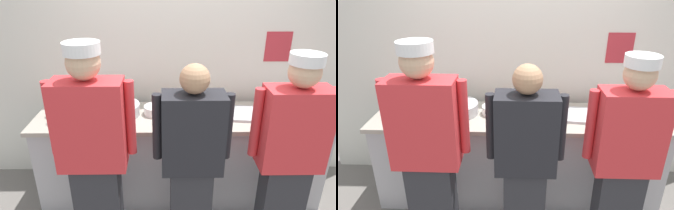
{
  "view_description": "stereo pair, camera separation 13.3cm",
  "coord_description": "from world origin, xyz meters",
  "views": [
    {
      "loc": [
        -0.16,
        -2.21,
        2.14
      ],
      "look_at": [
        -0.12,
        0.37,
        1.01
      ],
      "focal_mm": 31.84,
      "sensor_mm": 36.0,
      "label": 1
    },
    {
      "loc": [
        -0.03,
        -2.21,
        2.14
      ],
      "look_at": [
        -0.12,
        0.37,
        1.01
      ],
      "focal_mm": 31.84,
      "sensor_mm": 36.0,
      "label": 2
    }
  ],
  "objects": [
    {
      "name": "wall_back",
      "position": [
        0.0,
        0.82,
        1.36
      ],
      "size": [
        4.34,
        0.11,
        2.71
      ],
      "color": "silver",
      "rests_on": "ground"
    },
    {
      "name": "prep_counter",
      "position": [
        0.0,
        0.35,
        0.45
      ],
      "size": [
        2.77,
        0.67,
        0.9
      ],
      "color": "#B2B2B7",
      "rests_on": "ground"
    },
    {
      "name": "chef_near_left",
      "position": [
        -0.68,
        -0.35,
        0.94
      ],
      "size": [
        0.63,
        0.24,
        1.76
      ],
      "color": "#2D2D33",
      "rests_on": "ground"
    },
    {
      "name": "chef_center",
      "position": [
        0.05,
        -0.31,
        0.85
      ],
      "size": [
        0.59,
        0.24,
        1.6
      ],
      "color": "#2D2D33",
      "rests_on": "ground"
    },
    {
      "name": "chef_far_right",
      "position": [
        0.78,
        -0.32,
        0.89
      ],
      "size": [
        0.61,
        0.24,
        1.67
      ],
      "color": "#2D2D33",
      "rests_on": "ground"
    },
    {
      "name": "plate_stack_front",
      "position": [
        1.08,
        0.39,
        0.93
      ],
      "size": [
        0.23,
        0.23,
        0.06
      ],
      "color": "white",
      "rests_on": "prep_counter"
    },
    {
      "name": "plate_stack_rear",
      "position": [
        -0.25,
        0.39,
        0.95
      ],
      "size": [
        0.21,
        0.21,
        0.08
      ],
      "color": "white",
      "rests_on": "prep_counter"
    },
    {
      "name": "mixing_bowl_steel",
      "position": [
        -0.59,
        0.38,
        0.96
      ],
      "size": [
        0.39,
        0.39,
        0.11
      ],
      "primitive_type": "cylinder",
      "color": "#B7BABF",
      "rests_on": "prep_counter"
    },
    {
      "name": "sheet_tray",
      "position": [
        0.63,
        0.36,
        0.92
      ],
      "size": [
        0.57,
        0.4,
        0.02
      ],
      "primitive_type": "cube",
      "rotation": [
        0.0,
        0.0,
        -0.12
      ],
      "color": "#B7BABF",
      "rests_on": "prep_counter"
    },
    {
      "name": "squeeze_bottle_primary",
      "position": [
        0.1,
        0.26,
        0.99
      ],
      "size": [
        0.05,
        0.05,
        0.19
      ],
      "color": "#56A333",
      "rests_on": "prep_counter"
    },
    {
      "name": "squeeze_bottle_secondary",
      "position": [
        0.05,
        0.38,
        0.99
      ],
      "size": [
        0.06,
        0.06,
        0.19
      ],
      "color": "orange",
      "rests_on": "prep_counter"
    },
    {
      "name": "squeeze_bottle_spare",
      "position": [
        -1.21,
        0.34,
        0.99
      ],
      "size": [
        0.06,
        0.06,
        0.19
      ],
      "color": "red",
      "rests_on": "prep_counter"
    },
    {
      "name": "ramekin_orange_sauce",
      "position": [
        -1.16,
        0.21,
        0.93
      ],
      "size": [
        0.11,
        0.11,
        0.05
      ],
      "color": "white",
      "rests_on": "prep_counter"
    },
    {
      "name": "ramekin_green_sauce",
      "position": [
        -0.88,
        0.21,
        0.92
      ],
      "size": [
        0.09,
        0.09,
        0.04
      ],
      "color": "white",
      "rests_on": "prep_counter"
    },
    {
      "name": "ramekin_red_sauce",
      "position": [
        0.21,
        0.42,
        0.92
      ],
      "size": [
        0.11,
        0.11,
        0.04
      ],
      "color": "white",
      "rests_on": "prep_counter"
    },
    {
      "name": "deli_cup",
      "position": [
        -0.12,
        0.55,
        0.95
      ],
      "size": [
        0.09,
        0.09,
        0.1
      ],
      "primitive_type": "cylinder",
      "color": "white",
      "rests_on": "prep_counter"
    }
  ]
}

